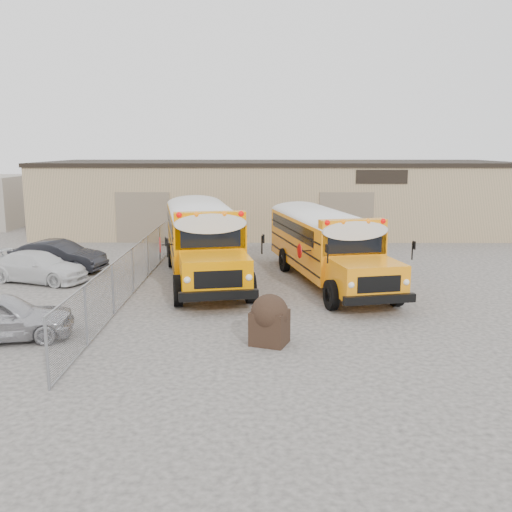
{
  "coord_description": "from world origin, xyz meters",
  "views": [
    {
      "loc": [
        -1.09,
        -18.44,
        5.58
      ],
      "look_at": [
        -1.23,
        2.41,
        1.6
      ],
      "focal_mm": 40.0,
      "sensor_mm": 36.0,
      "label": 1
    }
  ],
  "objects_px": {
    "tarp_bundle": "(270,319)",
    "car_dark": "(58,256)",
    "school_bus_left": "(192,216)",
    "car_white": "(38,267)",
    "school_bus_right": "(287,221)"
  },
  "relations": [
    {
      "from": "tarp_bundle",
      "to": "car_dark",
      "type": "bearing_deg",
      "value": 134.17
    },
    {
      "from": "school_bus_left",
      "to": "car_white",
      "type": "xyz_separation_m",
      "value": [
        -5.63,
        -7.66,
        -1.25
      ]
    },
    {
      "from": "car_white",
      "to": "school_bus_right",
      "type": "bearing_deg",
      "value": -41.88
    },
    {
      "from": "school_bus_right",
      "to": "school_bus_left",
      "type": "bearing_deg",
      "value": 166.69
    },
    {
      "from": "school_bus_left",
      "to": "school_bus_right",
      "type": "relative_size",
      "value": 1.07
    },
    {
      "from": "school_bus_right",
      "to": "car_dark",
      "type": "relative_size",
      "value": 2.49
    },
    {
      "from": "school_bus_left",
      "to": "tarp_bundle",
      "type": "bearing_deg",
      "value": -75.41
    },
    {
      "from": "school_bus_left",
      "to": "school_bus_right",
      "type": "distance_m",
      "value": 5.31
    },
    {
      "from": "school_bus_right",
      "to": "car_white",
      "type": "height_order",
      "value": "school_bus_right"
    },
    {
      "from": "school_bus_right",
      "to": "tarp_bundle",
      "type": "bearing_deg",
      "value": -94.72
    },
    {
      "from": "school_bus_left",
      "to": "tarp_bundle",
      "type": "height_order",
      "value": "school_bus_left"
    },
    {
      "from": "school_bus_left",
      "to": "car_white",
      "type": "bearing_deg",
      "value": -126.29
    },
    {
      "from": "tarp_bundle",
      "to": "car_white",
      "type": "bearing_deg",
      "value": 141.35
    },
    {
      "from": "tarp_bundle",
      "to": "car_white",
      "type": "height_order",
      "value": "tarp_bundle"
    },
    {
      "from": "car_white",
      "to": "car_dark",
      "type": "distance_m",
      "value": 2.07
    }
  ]
}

